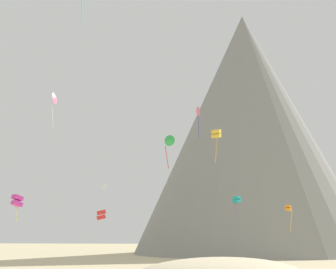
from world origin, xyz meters
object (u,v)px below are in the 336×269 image
object	(u,v)px
kite_orange_low	(288,209)
kite_green_mid	(169,141)
kite_rainbow_mid	(199,112)
kite_white_low	(105,187)
kite_magenta_low	(17,201)
kite_pink_mid	(55,99)
rock_massif	(243,145)
kite_gold_mid	(216,134)
kite_teal_low	(237,200)
kite_red_low	(101,215)

from	to	relation	value
kite_orange_low	kite_green_mid	bearing A→B (deg)	-99.85
kite_rainbow_mid	kite_white_low	size ratio (longest dim) A/B	4.99
kite_rainbow_mid	kite_green_mid	world-z (taller)	kite_rainbow_mid
kite_rainbow_mid	kite_magenta_low	bearing A→B (deg)	103.49
kite_rainbow_mid	kite_magenta_low	size ratio (longest dim) A/B	1.64
kite_pink_mid	kite_white_low	world-z (taller)	kite_pink_mid
kite_green_mid	kite_rainbow_mid	bearing A→B (deg)	89.39
kite_green_mid	kite_magenta_low	distance (m)	18.28
kite_magenta_low	rock_massif	bearing A→B (deg)	105.93
kite_green_mid	kite_magenta_low	world-z (taller)	kite_green_mid
rock_massif	kite_gold_mid	xyz separation A→B (m)	(-6.18, -48.46, -7.87)
rock_massif	kite_teal_low	distance (m)	41.20
rock_massif	kite_red_low	world-z (taller)	rock_massif
rock_massif	kite_orange_low	xyz separation A→B (m)	(4.16, -45.02, -18.77)
kite_green_mid	kite_gold_mid	xyz separation A→B (m)	(5.37, 13.97, 3.85)
kite_orange_low	kite_rainbow_mid	world-z (taller)	kite_rainbow_mid
kite_orange_low	kite_rainbow_mid	size ratio (longest dim) A/B	0.80
kite_green_mid	kite_magenta_low	bearing A→B (deg)	-148.90
kite_gold_mid	kite_rainbow_mid	bearing A→B (deg)	-110.88
kite_red_low	kite_rainbow_mid	bearing A→B (deg)	-83.62
kite_red_low	kite_pink_mid	bearing A→B (deg)	45.22
kite_orange_low	kite_green_mid	xyz separation A→B (m)	(-15.72, -17.42, 7.04)
kite_white_low	kite_magenta_low	distance (m)	33.15
kite_magenta_low	kite_gold_mid	distance (m)	30.57
rock_massif	kite_orange_low	world-z (taller)	rock_massif
kite_rainbow_mid	kite_green_mid	bearing A→B (deg)	138.82
kite_orange_low	kite_green_mid	size ratio (longest dim) A/B	0.96
rock_massif	kite_teal_low	xyz separation A→B (m)	(-3.23, -37.47, -16.83)
kite_rainbow_mid	kite_orange_low	bearing A→B (deg)	-88.84
rock_massif	kite_green_mid	world-z (taller)	rock_massif
kite_teal_low	kite_red_low	xyz separation A→B (m)	(-17.76, -19.80, -3.24)
kite_white_low	kite_gold_mid	distance (m)	25.84
kite_pink_mid	kite_teal_low	world-z (taller)	kite_pink_mid
kite_white_low	kite_green_mid	distance (m)	32.08
kite_green_mid	kite_gold_mid	distance (m)	15.46
rock_massif	kite_white_low	size ratio (longest dim) A/B	70.35
kite_magenta_low	kite_gold_mid	xyz separation A→B (m)	(21.48, 18.71, 11.09)
kite_white_low	kite_green_mid	world-z (taller)	kite_green_mid
kite_white_low	kite_red_low	size ratio (longest dim) A/B	0.67
kite_orange_low	kite_rainbow_mid	xyz separation A→B (m)	(-12.72, -6.49, 13.60)
kite_rainbow_mid	kite_gold_mid	size ratio (longest dim) A/B	0.92
kite_rainbow_mid	kite_gold_mid	xyz separation A→B (m)	(2.38, 3.04, -2.70)
rock_massif	kite_white_low	world-z (taller)	rock_massif
kite_teal_low	kite_gold_mid	world-z (taller)	kite_gold_mid
kite_orange_low	kite_magenta_low	xyz separation A→B (m)	(-31.82, -22.15, -0.19)
kite_orange_low	kite_white_low	world-z (taller)	kite_white_low
kite_pink_mid	kite_red_low	size ratio (longest dim) A/B	3.72
kite_pink_mid	kite_white_low	distance (m)	21.79
kite_gold_mid	kite_magenta_low	bearing A→B (deg)	-121.81
rock_massif	kite_pink_mid	size ratio (longest dim) A/B	12.61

